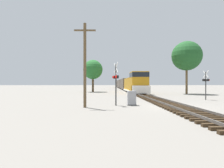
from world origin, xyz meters
name	(u,v)px	position (x,y,z in m)	size (l,w,h in m)	color
ground_plane	(174,107)	(0.00, 0.00, 0.00)	(400.00, 400.00, 0.00)	slate
rail_track_bed	(174,105)	(0.00, 0.00, 0.14)	(2.60, 160.00, 0.31)	#382819
freight_train	(123,84)	(0.00, 52.28, 1.85)	(3.03, 77.38, 4.16)	#B77A14
crossing_signal_near	(116,80)	(-4.96, 0.96, 2.36)	(0.58, 1.00, 3.91)	#333333
crossing_signal_far	(206,81)	(6.29, 6.17, 2.25)	(0.48, 1.01, 3.60)	#333333
relay_cabinet	(132,98)	(-3.49, 1.10, 0.65)	(0.83, 0.67, 1.33)	slate
utility_pole	(85,63)	(-7.59, -0.20, 3.70)	(1.80, 0.25, 7.07)	brown
tree_far_right	(187,56)	(9.43, 18.37, 7.29)	(5.61, 5.61, 10.12)	brown
tree_mid_background	(93,70)	(-9.34, 27.04, 5.33)	(4.66, 4.66, 7.69)	#473521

